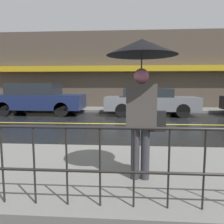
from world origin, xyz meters
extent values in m
plane|color=black|center=(0.00, 0.00, 0.00)|extent=(80.00, 80.00, 0.00)
cube|color=slate|center=(0.00, -5.08, 0.07)|extent=(28.00, 2.83, 0.13)
cube|color=slate|center=(0.00, 4.72, 0.07)|extent=(28.00, 2.11, 0.13)
cube|color=gold|center=(0.00, 0.00, 0.00)|extent=(25.20, 0.12, 0.01)
cube|color=#4C4238|center=(0.00, 5.92, 2.52)|extent=(28.00, 0.30, 5.04)
cube|color=#B79319|center=(0.00, 5.50, 2.60)|extent=(16.80, 0.55, 0.35)
cylinder|color=black|center=(0.00, -6.25, 1.06)|extent=(12.00, 0.04, 0.04)
cylinder|color=black|center=(0.00, -6.25, 0.55)|extent=(12.00, 0.04, 0.04)
cylinder|color=black|center=(-1.16, -6.25, 0.59)|extent=(0.02, 0.02, 0.92)
cylinder|color=black|center=(-0.77, -6.25, 0.59)|extent=(0.02, 0.02, 0.92)
cylinder|color=black|center=(-0.39, -6.25, 0.59)|extent=(0.02, 0.02, 0.92)
cylinder|color=black|center=(0.00, -6.25, 0.59)|extent=(0.02, 0.02, 0.92)
cylinder|color=black|center=(0.39, -6.25, 0.59)|extent=(0.02, 0.02, 0.92)
cylinder|color=black|center=(0.77, -6.25, 0.59)|extent=(0.02, 0.02, 0.92)
cylinder|color=black|center=(1.16, -6.25, 0.59)|extent=(0.02, 0.02, 0.92)
cylinder|color=#333338|center=(0.43, -5.46, 0.53)|extent=(0.13, 0.13, 0.79)
cylinder|color=#333338|center=(0.58, -5.46, 0.53)|extent=(0.13, 0.13, 0.79)
cube|color=#47423D|center=(0.50, -5.46, 1.24)|extent=(0.43, 0.26, 0.63)
sphere|color=#BE6778|center=(0.50, -5.46, 1.66)|extent=(0.22, 0.22, 0.22)
cylinder|color=#262628|center=(0.50, -5.46, 1.59)|extent=(0.02, 0.02, 0.71)
cone|color=black|center=(0.50, -5.46, 2.06)|extent=(1.01, 1.01, 0.23)
cube|color=black|center=(0.74, -5.46, 1.01)|extent=(0.24, 0.12, 0.30)
cube|color=#19234C|center=(-4.39, 2.65, 0.68)|extent=(4.76, 1.89, 0.75)
cube|color=#1E2328|center=(-4.58, 2.65, 1.35)|extent=(2.47, 1.74, 0.60)
cylinder|color=black|center=(-2.92, 3.49, 0.36)|extent=(0.72, 0.22, 0.72)
cylinder|color=black|center=(-2.92, 1.81, 0.36)|extent=(0.72, 0.22, 0.72)
cylinder|color=black|center=(-5.87, 3.49, 0.36)|extent=(0.72, 0.22, 0.72)
cylinder|color=black|center=(-5.87, 1.81, 0.36)|extent=(0.72, 0.22, 0.72)
cube|color=slate|center=(1.51, 2.65, 0.62)|extent=(4.67, 1.71, 0.67)
cube|color=#1E2328|center=(1.32, 2.65, 1.17)|extent=(2.43, 1.58, 0.42)
cylinder|color=black|center=(2.96, 3.40, 0.33)|extent=(0.67, 0.22, 0.67)
cylinder|color=black|center=(2.96, 1.90, 0.33)|extent=(0.67, 0.22, 0.67)
cylinder|color=black|center=(0.06, 3.40, 0.33)|extent=(0.67, 0.22, 0.67)
cylinder|color=black|center=(0.06, 1.90, 0.33)|extent=(0.67, 0.22, 0.67)
camera|label=1|loc=(0.30, -8.63, 1.53)|focal=35.00mm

